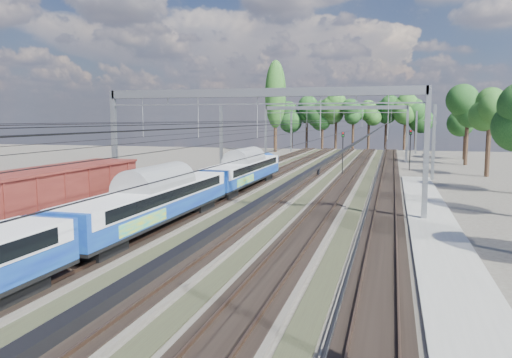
% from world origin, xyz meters
% --- Properties ---
extents(track_bed, '(21.00, 130.00, 0.34)m').
position_xyz_m(track_bed, '(-0.00, 45.00, 0.10)').
color(track_bed, '#47423A').
rests_on(track_bed, ground).
extents(platform, '(3.00, 70.00, 0.30)m').
position_xyz_m(platform, '(12.00, 20.00, 0.15)').
color(platform, gray).
rests_on(platform, ground).
extents(catenary, '(25.65, 130.00, 9.00)m').
position_xyz_m(catenary, '(0.33, 52.69, 6.40)').
color(catenary, gray).
rests_on(catenary, ground).
extents(tree_belt, '(40.36, 102.69, 11.70)m').
position_xyz_m(tree_belt, '(4.72, 97.18, 7.77)').
color(tree_belt, black).
rests_on(tree_belt, ground).
extents(poplar, '(4.40, 4.40, 19.04)m').
position_xyz_m(poplar, '(-14.50, 98.00, 11.89)').
color(poplar, black).
rests_on(poplar, ground).
extents(emu_train, '(2.67, 56.65, 3.91)m').
position_xyz_m(emu_train, '(-4.50, 22.60, 2.30)').
color(emu_train, black).
rests_on(emu_train, ground).
extents(freight_boxcar, '(3.18, 15.36, 3.96)m').
position_xyz_m(freight_boxcar, '(-9.00, 18.37, 2.42)').
color(freight_boxcar, black).
rests_on(freight_boxcar, ground).
extents(worker, '(0.54, 0.71, 1.73)m').
position_xyz_m(worker, '(1.03, 53.85, 0.86)').
color(worker, black).
rests_on(worker, ground).
extents(signal_near, '(0.36, 0.33, 5.31)m').
position_xyz_m(signal_near, '(3.54, 56.62, 3.36)').
color(signal_near, black).
rests_on(signal_near, ground).
extents(signal_far, '(0.38, 0.35, 5.43)m').
position_xyz_m(signal_far, '(11.63, 65.33, 3.43)').
color(signal_far, black).
rests_on(signal_far, ground).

